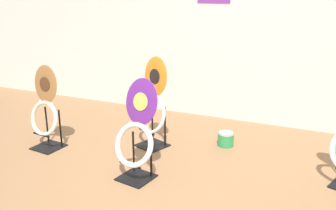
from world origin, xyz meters
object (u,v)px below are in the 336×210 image
Objects in this scene: toilet_seat_display_woodgrain at (45,111)px; paint_can at (226,139)px; toilet_seat_display_purple_note at (136,136)px; toilet_seat_display_orange_sun at (152,105)px.

paint_can is at bearing 25.18° from toilet_seat_display_woodgrain.
toilet_seat_display_purple_note is at bearing -118.16° from paint_can.
toilet_seat_display_purple_note is 1.16m from paint_can.
paint_can is at bearing 61.84° from toilet_seat_display_purple_note.
paint_can is (0.70, 0.31, -0.38)m from toilet_seat_display_orange_sun.
toilet_seat_display_woodgrain is 1.88m from paint_can.
toilet_seat_display_orange_sun reaches higher than paint_can.
toilet_seat_display_woodgrain is at bearing -154.82° from paint_can.
toilet_seat_display_woodgrain is at bearing -153.91° from toilet_seat_display_orange_sun.
toilet_seat_display_orange_sun is (-0.17, 0.67, 0.06)m from toilet_seat_display_purple_note.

